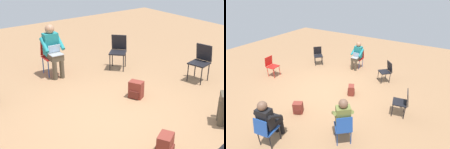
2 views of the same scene
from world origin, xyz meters
The scene contains 7 objects.
ground_plane centered at (0.00, 0.00, 0.00)m, with size 15.47×15.47×0.00m, color #99704C.
chair_south centered at (-0.05, -2.61, 0.50)m, with size 0.42×0.46×0.85m.
chair_southwest centered at (-1.59, -1.91, 0.50)m, with size 0.59×0.58×0.85m.
chair_west centered at (-2.64, -0.16, 0.50)m, with size 0.50×0.47×0.85m.
person_with_laptop centered at (-0.04, -2.44, 0.69)m, with size 0.51×0.54×1.24m.
backpack_near_laptop_user centered at (0.06, 1.39, 0.16)m, with size 0.34×0.31×0.36m.
backpack_by_empty_chair centered at (-0.86, -0.35, 0.16)m, with size 0.31×0.34×0.36m.
Camera 1 is at (3.00, 4.04, 2.95)m, focal length 50.00 mm.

